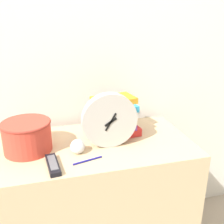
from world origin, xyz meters
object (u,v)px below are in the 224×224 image
Objects in this scene: tv_remote at (53,165)px; pen at (88,160)px; desk_clock at (110,120)px; book_stack at (115,116)px; crumpled_paper_ball at (78,146)px; basket at (27,135)px.

tv_remote is 0.15m from pen.
book_stack is at bearing 65.37° from desk_clock.
tv_remote is (-0.34, -0.26, -0.08)m from book_stack.
tv_remote is at bearing -142.01° from crumpled_paper_ball.
desk_clock is 3.98× the size of crumpled_paper_ball.
book_stack is 0.29m from crumpled_paper_ball.
book_stack reaches higher than crumpled_paper_ball.
basket is 0.31m from pen.
pen is at bearing -33.98° from basket.
crumpled_paper_ball reaches higher than pen.
desk_clock is at bearing 24.25° from tv_remote.
crumpled_paper_ball is 0.09m from pen.
pen is (-0.13, -0.12, -0.13)m from desk_clock.
pen is at bearing -126.86° from book_stack.
book_stack is at bearing 37.78° from tv_remote.
desk_clock reaches higher than tv_remote.
desk_clock is 0.19m from crumpled_paper_ball.
book_stack is 1.53× the size of tv_remote.
crumpled_paper_ball is (0.22, -0.08, -0.04)m from basket.
book_stack is 1.12× the size of basket.
tv_remote is at bearing -177.35° from pen.
tv_remote is 0.15m from crumpled_paper_ball.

